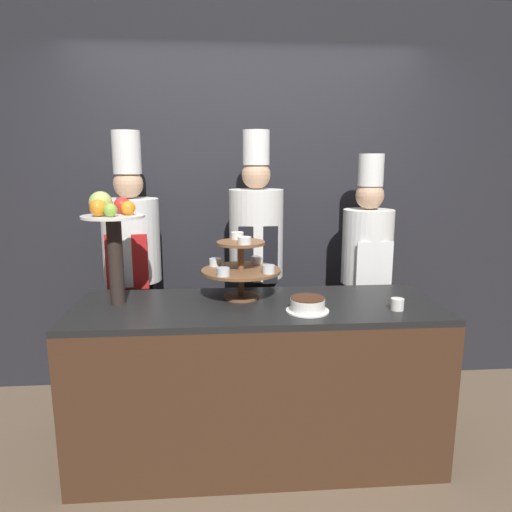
# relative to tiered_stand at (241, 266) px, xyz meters

# --- Properties ---
(ground_plane) EXTENTS (14.00, 14.00, 0.00)m
(ground_plane) POSITION_rel_tiered_stand_xyz_m (0.08, -0.47, -1.10)
(ground_plane) COLOR brown
(wall_back) EXTENTS (10.00, 0.06, 2.80)m
(wall_back) POSITION_rel_tiered_stand_xyz_m (0.08, 0.86, 0.30)
(wall_back) COLOR #232328
(wall_back) RESTS_ON ground_plane
(buffet_counter) EXTENTS (2.01, 0.70, 0.91)m
(buffet_counter) POSITION_rel_tiered_stand_xyz_m (0.08, -0.12, -0.64)
(buffet_counter) COLOR #422819
(buffet_counter) RESTS_ON ground_plane
(tiered_stand) EXTENTS (0.45, 0.45, 0.37)m
(tiered_stand) POSITION_rel_tiered_stand_xyz_m (0.00, 0.00, 0.00)
(tiered_stand) COLOR brown
(tiered_stand) RESTS_ON buffet_counter
(fruit_pedestal) EXTENTS (0.33, 0.33, 0.61)m
(fruit_pedestal) POSITION_rel_tiered_stand_xyz_m (-0.70, -0.04, 0.24)
(fruit_pedestal) COLOR #2D231E
(fruit_pedestal) RESTS_ON buffet_counter
(cake_round) EXTENTS (0.23, 0.23, 0.08)m
(cake_round) POSITION_rel_tiered_stand_xyz_m (0.33, -0.27, -0.15)
(cake_round) COLOR white
(cake_round) RESTS_ON buffet_counter
(cup_white) EXTENTS (0.07, 0.07, 0.06)m
(cup_white) POSITION_rel_tiered_stand_xyz_m (0.81, -0.28, -0.16)
(cup_white) COLOR white
(cup_white) RESTS_ON buffet_counter
(chef_left) EXTENTS (0.37, 0.37, 1.87)m
(chef_left) POSITION_rel_tiered_stand_xyz_m (-0.70, 0.49, -0.08)
(chef_left) COLOR #28282D
(chef_left) RESTS_ON ground_plane
(chef_center_left) EXTENTS (0.36, 0.36, 1.88)m
(chef_center_left) POSITION_rel_tiered_stand_xyz_m (0.12, 0.49, -0.06)
(chef_center_left) COLOR #38332D
(chef_center_left) RESTS_ON ground_plane
(chef_center_right) EXTENTS (0.34, 0.34, 1.73)m
(chef_center_right) POSITION_rel_tiered_stand_xyz_m (0.89, 0.49, -0.14)
(chef_center_right) COLOR #38332D
(chef_center_right) RESTS_ON ground_plane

